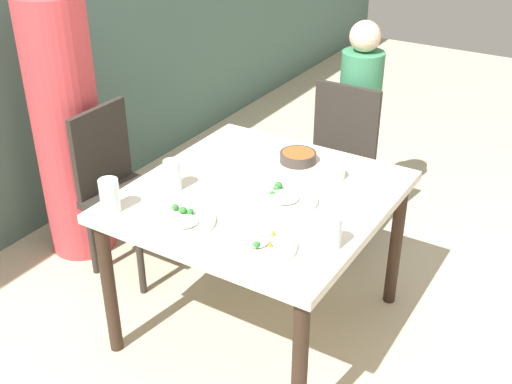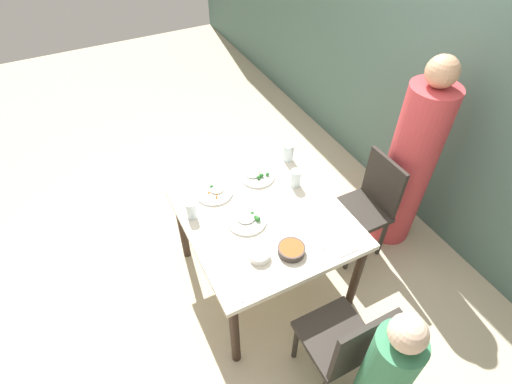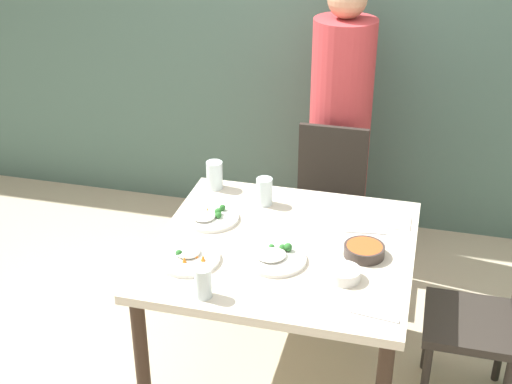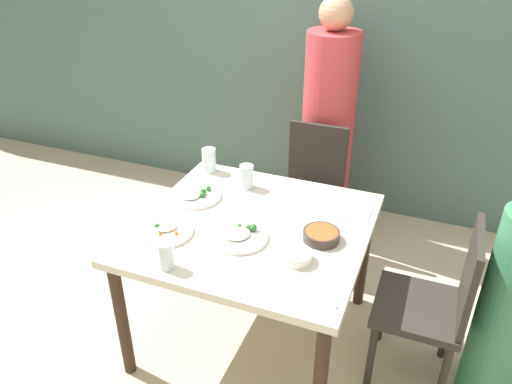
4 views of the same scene
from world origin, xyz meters
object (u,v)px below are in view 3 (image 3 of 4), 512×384
(bowl_curry, at_px, (364,251))
(chair_adult_spot, at_px, (327,203))
(person_adult, at_px, (339,134))
(glass_water_tall, at_px, (215,175))
(chair_child_spot, at_px, (490,315))
(plate_rice_adult, at_px, (274,257))

(bowl_curry, bearing_deg, chair_adult_spot, 108.24)
(person_adult, distance_m, glass_water_tall, 0.93)
(chair_child_spot, distance_m, bowl_curry, 0.61)
(chair_child_spot, xyz_separation_m, plate_rice_adult, (-0.90, -0.18, 0.26))
(chair_adult_spot, height_order, chair_child_spot, same)
(chair_adult_spot, height_order, glass_water_tall, chair_adult_spot)
(plate_rice_adult, distance_m, glass_water_tall, 0.72)
(bowl_curry, distance_m, glass_water_tall, 0.91)
(bowl_curry, bearing_deg, glass_water_tall, 150.96)
(chair_adult_spot, bearing_deg, person_adult, 90.00)
(bowl_curry, bearing_deg, plate_rice_adult, -160.25)
(bowl_curry, bearing_deg, chair_child_spot, 5.75)
(chair_child_spot, bearing_deg, bowl_curry, -84.25)
(chair_adult_spot, bearing_deg, bowl_curry, -71.76)
(chair_child_spot, height_order, person_adult, person_adult)
(plate_rice_adult, xyz_separation_m, glass_water_tall, (-0.44, 0.57, 0.06))
(glass_water_tall, bearing_deg, chair_child_spot, -16.03)
(bowl_curry, xyz_separation_m, plate_rice_adult, (-0.36, -0.13, -0.01))
(person_adult, bearing_deg, chair_adult_spot, -90.00)
(chair_child_spot, relative_size, bowl_curry, 5.17)
(chair_adult_spot, relative_size, bowl_curry, 5.17)
(chair_child_spot, bearing_deg, glass_water_tall, -106.03)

